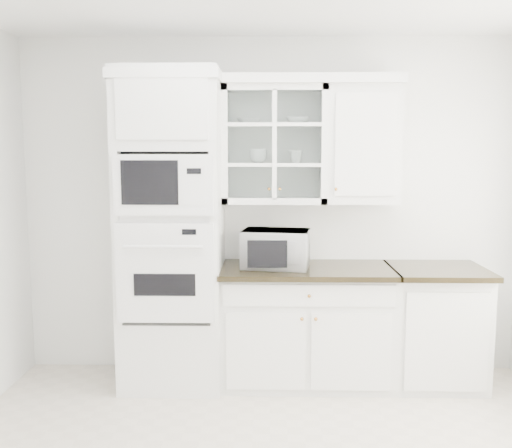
{
  "coord_description": "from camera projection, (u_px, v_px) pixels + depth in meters",
  "views": [
    {
      "loc": [
        -0.01,
        -2.87,
        1.8
      ],
      "look_at": [
        -0.1,
        1.05,
        1.3
      ],
      "focal_mm": 40.0,
      "sensor_mm": 36.0,
      "label": 1
    }
  ],
  "objects": [
    {
      "name": "room_shell",
      "position": [
        271.0,
        155.0,
        3.27
      ],
      "size": [
        4.0,
        3.5,
        2.7
      ],
      "color": "white",
      "rests_on": "ground"
    },
    {
      "name": "oven_column",
      "position": [
        172.0,
        231.0,
        4.34
      ],
      "size": [
        0.76,
        0.68,
        2.4
      ],
      "color": "white",
      "rests_on": "ground"
    },
    {
      "name": "base_cabinet_run",
      "position": [
        306.0,
        324.0,
        4.44
      ],
      "size": [
        1.32,
        0.67,
        0.92
      ],
      "color": "white",
      "rests_on": "ground"
    },
    {
      "name": "extra_base_cabinet",
      "position": [
        435.0,
        325.0,
        4.42
      ],
      "size": [
        0.72,
        0.67,
        0.92
      ],
      "color": "white",
      "rests_on": "ground"
    },
    {
      "name": "upper_cabinet_glass",
      "position": [
        274.0,
        145.0,
        4.41
      ],
      "size": [
        0.8,
        0.33,
        0.9
      ],
      "color": "white",
      "rests_on": "room_shell"
    },
    {
      "name": "upper_cabinet_solid",
      "position": [
        362.0,
        145.0,
        4.39
      ],
      "size": [
        0.55,
        0.33,
        0.9
      ],
      "primitive_type": "cube",
      "color": "white",
      "rests_on": "room_shell"
    },
    {
      "name": "crown_molding",
      "position": [
        261.0,
        81.0,
        4.33
      ],
      "size": [
        2.14,
        0.38,
        0.07
      ],
      "primitive_type": "cube",
      "color": "white",
      "rests_on": "room_shell"
    },
    {
      "name": "countertop_microwave",
      "position": [
        276.0,
        248.0,
        4.36
      ],
      "size": [
        0.55,
        0.49,
        0.29
      ],
      "primitive_type": "imported",
      "rotation": [
        0.0,
        0.0,
        2.99
      ],
      "color": "white",
      "rests_on": "base_cabinet_run"
    },
    {
      "name": "bowl_a",
      "position": [
        249.0,
        121.0,
        4.41
      ],
      "size": [
        0.23,
        0.23,
        0.05
      ],
      "primitive_type": "imported",
      "rotation": [
        0.0,
        0.0,
        0.24
      ],
      "color": "white",
      "rests_on": "upper_cabinet_glass"
    },
    {
      "name": "bowl_b",
      "position": [
        298.0,
        121.0,
        4.39
      ],
      "size": [
        0.19,
        0.19,
        0.05
      ],
      "primitive_type": "imported",
      "rotation": [
        0.0,
        0.0,
        -0.09
      ],
      "color": "white",
      "rests_on": "upper_cabinet_glass"
    },
    {
      "name": "cup_a",
      "position": [
        258.0,
        156.0,
        4.4
      ],
      "size": [
        0.16,
        0.16,
        0.11
      ],
      "primitive_type": "imported",
      "rotation": [
        0.0,
        0.0,
        -0.16
      ],
      "color": "white",
      "rests_on": "upper_cabinet_glass"
    },
    {
      "name": "cup_b",
      "position": [
        295.0,
        157.0,
        4.4
      ],
      "size": [
        0.11,
        0.11,
        0.1
      ],
      "primitive_type": "imported",
      "rotation": [
        0.0,
        0.0,
        0.03
      ],
      "color": "white",
      "rests_on": "upper_cabinet_glass"
    }
  ]
}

